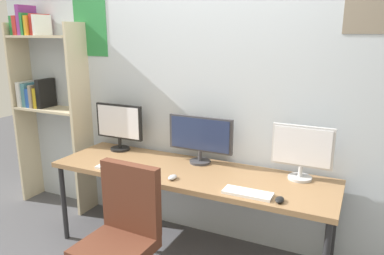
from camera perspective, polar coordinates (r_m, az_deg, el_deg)
The scene contains 11 objects.
wall_back at distance 3.21m, azimuth 2.86°, elevation 5.16°, with size 4.71×0.11×2.60m.
desk at distance 3.01m, azimuth -0.41°, elevation -7.60°, with size 2.31×0.68×0.74m.
bookshelf at distance 4.10m, azimuth -22.02°, elevation 5.63°, with size 0.83×0.28×2.09m.
office_chair at distance 2.62m, azimuth -10.94°, elevation -18.64°, with size 0.52×0.52×0.99m.
monitor_left at distance 3.51m, azimuth -11.25°, elevation 0.43°, with size 0.49×0.18×0.44m.
monitor_center at distance 3.10m, azimuth 1.30°, elevation -1.48°, with size 0.57×0.18×0.41m.
monitor_right at distance 2.87m, azimuth 16.71°, elevation -3.41°, with size 0.45×0.18×0.42m.
keyboard_left at distance 3.08m, azimuth -11.79°, elevation -6.18°, with size 0.32×0.13×0.02m, color silver.
keyboard_right at distance 2.60m, azimuth 8.63°, elevation -10.03°, with size 0.34×0.13×0.02m, color silver.
mouse_left_side at distance 2.82m, azimuth -3.06°, elevation -7.72°, with size 0.06×0.10×0.03m, color silver.
mouse_right_side at distance 2.53m, azimuth 13.44°, elevation -10.85°, with size 0.06×0.10×0.03m, color black.
Camera 1 is at (1.22, -1.90, 1.82)m, focal length 34.36 mm.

